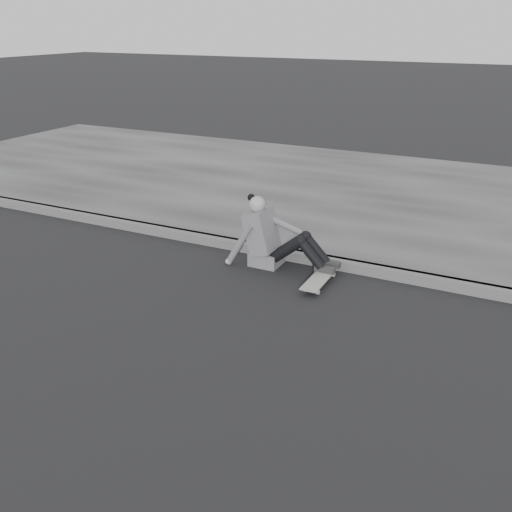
# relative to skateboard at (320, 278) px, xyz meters

# --- Properties ---
(skateboard) EXTENTS (0.20, 0.78, 0.09)m
(skateboard) POSITION_rel_skateboard_xyz_m (0.00, 0.00, 0.00)
(skateboard) COLOR #A2A29D
(skateboard) RESTS_ON ground
(seated_woman) EXTENTS (1.38, 0.46, 0.88)m
(seated_woman) POSITION_rel_skateboard_xyz_m (-0.73, 0.25, 0.29)
(seated_woman) COLOR #59595B
(seated_woman) RESTS_ON ground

